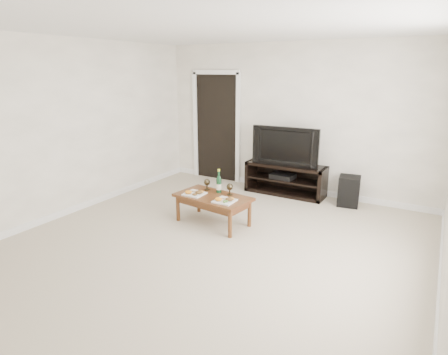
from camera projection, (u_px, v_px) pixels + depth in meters
floor at (208, 249)px, 4.64m from camera, size 5.50×5.50×0.00m
back_wall at (293, 119)px, 6.57m from camera, size 5.00×0.04×2.60m
ceiling at (205, 22)px, 3.91m from camera, size 5.00×5.50×0.04m
doorway at (217, 128)px, 7.37m from camera, size 0.90×0.02×2.05m
media_console at (285, 179)px, 6.62m from camera, size 1.40×0.45×0.55m
television at (287, 145)px, 6.45m from camera, size 1.17×0.23×0.67m
av_receiver at (283, 176)px, 6.62m from camera, size 0.41×0.32×0.08m
subwoofer at (349, 191)px, 6.07m from camera, size 0.37×0.37×0.49m
coffee_table at (213, 210)px, 5.36m from camera, size 1.13×0.71×0.42m
plate_left at (194, 192)px, 5.35m from camera, size 0.27×0.27×0.07m
plate_right at (225, 199)px, 5.06m from camera, size 0.27×0.27×0.07m
wine_bottle at (219, 181)px, 5.40m from camera, size 0.07×0.07×0.35m
goblet_left at (207, 184)px, 5.53m from camera, size 0.09×0.09×0.17m
goblet_right at (230, 189)px, 5.32m from camera, size 0.09×0.09×0.17m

